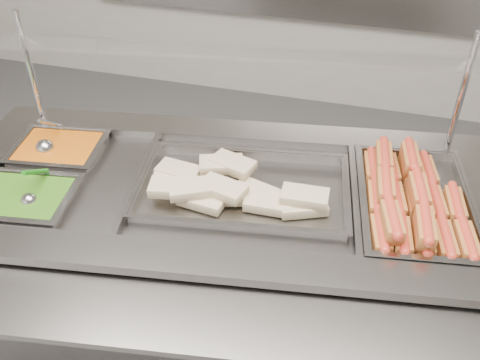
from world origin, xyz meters
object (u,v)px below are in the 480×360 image
(steam_counter, at_px, (227,276))
(sneeze_guard, at_px, (233,55))
(pan_hotdogs, at_px, (413,209))
(serving_spoon, at_px, (30,196))
(pan_wraps, at_px, (243,192))
(ladle, at_px, (46,147))

(steam_counter, relative_size, sneeze_guard, 1.18)
(pan_hotdogs, relative_size, serving_spoon, 3.33)
(steam_counter, xyz_separation_m, pan_wraps, (0.05, 0.01, 0.39))
(pan_hotdogs, relative_size, ladle, 3.13)
(sneeze_guard, xyz_separation_m, pan_wraps, (0.09, -0.19, -0.36))
(pan_wraps, bearing_deg, serving_spoon, -158.85)
(steam_counter, distance_m, pan_wraps, 0.40)
(pan_hotdogs, height_order, ladle, ladle)
(sneeze_guard, relative_size, ladle, 8.82)
(pan_hotdogs, xyz_separation_m, ladle, (-1.22, -0.06, 0.05))
(pan_wraps, xyz_separation_m, serving_spoon, (-0.60, -0.23, 0.03))
(steam_counter, bearing_deg, serving_spoon, -157.67)
(sneeze_guard, bearing_deg, pan_hotdogs, -10.65)
(sneeze_guard, distance_m, pan_hotdogs, 0.72)
(sneeze_guard, relative_size, serving_spoon, 9.39)
(pan_hotdogs, height_order, pan_wraps, same)
(ladle, bearing_deg, steam_counter, -2.16)
(steam_counter, xyz_separation_m, sneeze_guard, (-0.03, 0.20, 0.75))
(sneeze_guard, relative_size, pan_hotdogs, 2.82)
(sneeze_guard, xyz_separation_m, ladle, (-0.61, -0.18, -0.33))
(sneeze_guard, xyz_separation_m, serving_spoon, (-0.51, -0.42, -0.33))
(sneeze_guard, distance_m, pan_wraps, 0.42)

